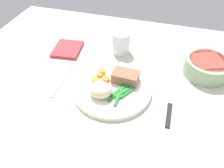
{
  "coord_description": "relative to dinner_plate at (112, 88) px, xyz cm",
  "views": [
    {
      "loc": [
        12.4,
        -49.47,
        50.72
      ],
      "look_at": [
        -0.75,
        -3.68,
        4.6
      ],
      "focal_mm": 33.88,
      "sensor_mm": 36.0,
      "label": 1
    }
  ],
  "objects": [
    {
      "name": "salad_bowl",
      "position": [
        28.74,
        16.62,
        2.54
      ],
      "size": [
        14.88,
        14.88,
        5.92
      ],
      "color": "#99B28C",
      "rests_on": "dining_table"
    },
    {
      "name": "dinner_plate",
      "position": [
        0.0,
        0.0,
        0.0
      ],
      "size": [
        25.26,
        25.26,
        1.6
      ],
      "primitive_type": "cylinder",
      "color": "white",
      "rests_on": "dining_table"
    },
    {
      "name": "mashed_potatoes",
      "position": [
        -2.27,
        -4.55,
        3.04
      ],
      "size": [
        7.01,
        5.99,
        4.47
      ],
      "primitive_type": "ellipsoid",
      "color": "beige",
      "rests_on": "dinner_plate"
    },
    {
      "name": "napkin",
      "position": [
        -22.97,
        16.19,
        -0.16
      ],
      "size": [
        11.48,
        12.65,
        1.28
      ],
      "primitive_type": "cube",
      "rotation": [
        0.0,
        0.0,
        0.11
      ],
      "color": "#B2383D",
      "rests_on": "dining_table"
    },
    {
      "name": "fork",
      "position": [
        -17.35,
        -0.26,
        -0.6
      ],
      "size": [
        1.44,
        16.6,
        0.4
      ],
      "rotation": [
        0.0,
        0.0,
        -0.0
      ],
      "color": "silver",
      "rests_on": "dining_table"
    },
    {
      "name": "green_beans",
      "position": [
        3.38,
        -2.14,
        1.2
      ],
      "size": [
        7.25,
        10.63,
        0.9
      ],
      "color": "#2D8C38",
      "rests_on": "dinner_plate"
    },
    {
      "name": "dining_table",
      "position": [
        0.75,
        3.68,
        -1.8
      ],
      "size": [
        120.0,
        90.0,
        2.0
      ],
      "color": "beige",
      "rests_on": "ground"
    },
    {
      "name": "meat_portion",
      "position": [
        3.41,
        3.98,
        2.54
      ],
      "size": [
        8.57,
        5.57,
        3.48
      ],
      "primitive_type": "cube",
      "rotation": [
        0.0,
        0.0,
        -0.04
      ],
      "color": "#936047",
      "rests_on": "dinner_plate"
    },
    {
      "name": "knife",
      "position": [
        18.51,
        -0.29,
        -0.6
      ],
      "size": [
        1.7,
        20.5,
        0.64
      ],
      "rotation": [
        0.0,
        0.0,
        0.03
      ],
      "color": "black",
      "rests_on": "dining_table"
    },
    {
      "name": "water_glass",
      "position": [
        -2.52,
        21.29,
        2.76
      ],
      "size": [
        6.95,
        6.95,
        8.38
      ],
      "color": "silver",
      "rests_on": "dining_table"
    },
    {
      "name": "carrot_slices",
      "position": [
        -4.61,
        2.44,
        1.33
      ],
      "size": [
        5.62,
        7.17,
        1.15
      ],
      "color": "orange",
      "rests_on": "dinner_plate"
    }
  ]
}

